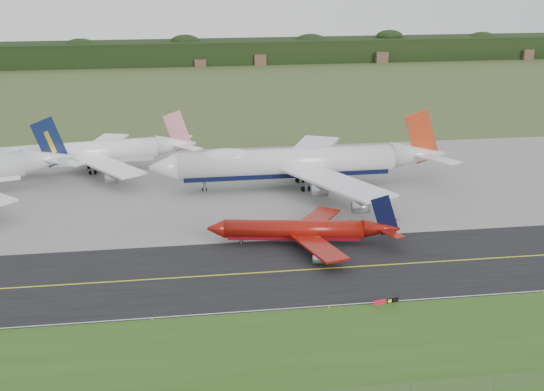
{
  "coord_description": "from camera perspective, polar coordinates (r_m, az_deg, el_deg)",
  "views": [
    {
      "loc": [
        -25.93,
        -132.95,
        57.28
      ],
      "look_at": [
        -2.17,
        22.0,
        6.56
      ],
      "focal_mm": 50.0,
      "sensor_mm": 36.0,
      "label": 1
    }
  ],
  "objects": [
    {
      "name": "apron",
      "position": [
        194.39,
        -0.67,
        0.79
      ],
      "size": [
        400.0,
        78.0,
        0.01
      ],
      "primitive_type": "cube",
      "color": "gray",
      "rests_on": "ground"
    },
    {
      "name": "jet_ba_747",
      "position": [
        190.94,
        1.9,
        2.5
      ],
      "size": [
        75.99,
        63.14,
        19.16
      ],
      "color": "silver",
      "rests_on": "ground"
    },
    {
      "name": "ground",
      "position": [
        147.07,
        2.14,
        -5.01
      ],
      "size": [
        600.0,
        600.0,
        0.0
      ],
      "primitive_type": "plane",
      "color": "#3C4B23",
      "rests_on": "ground"
    },
    {
      "name": "taxiway_sign",
      "position": [
        130.14,
        8.61,
        -7.89
      ],
      "size": [
        4.44,
        0.96,
        1.49
      ],
      "color": "slate",
      "rests_on": "ground"
    },
    {
      "name": "taxiway_edge_line",
      "position": [
        129.69,
        3.77,
        -8.31
      ],
      "size": [
        400.0,
        0.25,
        0.0
      ],
      "primitive_type": "cube",
      "color": "silver",
      "rests_on": "taxiway"
    },
    {
      "name": "jet_red_737",
      "position": [
        154.88,
        2.46,
        -2.62
      ],
      "size": [
        39.43,
        31.77,
        10.67
      ],
      "color": "maroon",
      "rests_on": "ground"
    },
    {
      "name": "edge_marker_center",
      "position": [
        128.93,
        4.31,
        -8.38
      ],
      "size": [
        0.16,
        0.16,
        0.5
      ],
      "primitive_type": "cylinder",
      "color": "yellow",
      "rests_on": "ground"
    },
    {
      "name": "grass_verge",
      "position": [
        116.39,
        5.43,
        -11.64
      ],
      "size": [
        400.0,
        30.0,
        0.01
      ],
      "primitive_type": "cube",
      "color": "#2D5118",
      "rests_on": "ground"
    },
    {
      "name": "taxiway",
      "position": [
        143.46,
        2.44,
        -5.62
      ],
      "size": [
        400.0,
        32.0,
        0.02
      ],
      "primitive_type": "cube",
      "color": "black",
      "rests_on": "ground"
    },
    {
      "name": "edge_marker_right",
      "position": [
        142.11,
        19.79,
        -6.86
      ],
      "size": [
        0.16,
        0.16,
        0.5
      ],
      "primitive_type": "cylinder",
      "color": "yellow",
      "rests_on": "ground"
    },
    {
      "name": "edge_marker_left",
      "position": [
        126.11,
        -9.03,
        -9.2
      ],
      "size": [
        0.16,
        0.16,
        0.5
      ],
      "primitive_type": "cylinder",
      "color": "yellow",
      "rests_on": "ground"
    },
    {
      "name": "jet_star_tail",
      "position": [
        210.97,
        -13.55,
        3.12
      ],
      "size": [
        58.84,
        48.82,
        15.52
      ],
      "color": "white",
      "rests_on": "ground"
    },
    {
      "name": "taxiway_centreline",
      "position": [
        143.45,
        2.44,
        -5.61
      ],
      "size": [
        400.0,
        0.4,
        0.0
      ],
      "primitive_type": "cube",
      "color": "yellow",
      "rests_on": "taxiway"
    },
    {
      "name": "horizon_treeline",
      "position": [
        410.82,
        -5.12,
        10.62
      ],
      "size": [
        700.0,
        25.0,
        12.0
      ],
      "color": "black",
      "rests_on": "ground"
    }
  ]
}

